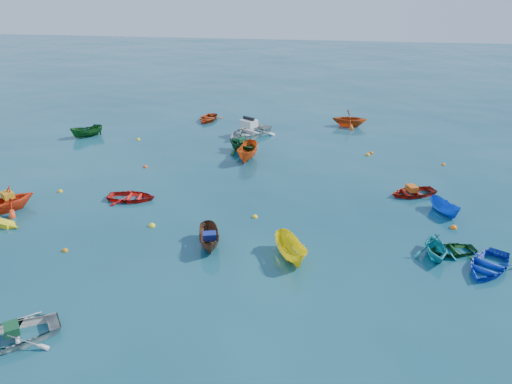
# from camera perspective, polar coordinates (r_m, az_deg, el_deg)

# --- Properties ---
(ground) EXTENTS (160.00, 160.00, 0.00)m
(ground) POSITION_cam_1_polar(r_m,az_deg,el_deg) (26.08, -1.65, -5.25)
(ground) COLOR #0A3A4B
(ground) RESTS_ON ground
(dinghy_white_near) EXTENTS (4.31, 4.12, 0.73)m
(dinghy_white_near) POSITION_cam_1_polar(r_m,az_deg,el_deg) (21.64, -26.16, -15.02)
(dinghy_white_near) COLOR beige
(dinghy_white_near) RESTS_ON ground
(sampan_brown_mid) EXTENTS (1.72, 2.87, 1.04)m
(sampan_brown_mid) POSITION_cam_1_polar(r_m,az_deg,el_deg) (25.42, -5.29, -6.19)
(sampan_brown_mid) COLOR #52301D
(sampan_brown_mid) RESTS_ON ground
(dinghy_blue_se) EXTENTS (3.67, 3.96, 0.67)m
(dinghy_blue_se) POSITION_cam_1_polar(r_m,az_deg,el_deg) (25.87, 24.92, -8.01)
(dinghy_blue_se) COLOR #0F37C2
(dinghy_blue_se) RESTS_ON ground
(dinghy_orange_w) EXTENTS (3.77, 3.85, 1.54)m
(dinghy_orange_w) POSITION_cam_1_polar(r_m,az_deg,el_deg) (32.29, -26.30, -1.87)
(dinghy_orange_w) COLOR #EB3E16
(dinghy_orange_w) RESTS_ON ground
(sampan_yellow_mid) EXTENTS (2.27, 3.14, 1.14)m
(sampan_yellow_mid) POSITION_cam_1_polar(r_m,az_deg,el_deg) (24.38, 4.00, -7.58)
(sampan_yellow_mid) COLOR yellow
(sampan_yellow_mid) RESTS_ON ground
(dinghy_green_e) EXTENTS (2.74, 2.26, 0.49)m
(dinghy_green_e) POSITION_cam_1_polar(r_m,az_deg,el_deg) (26.60, 21.38, -6.45)
(dinghy_green_e) COLOR #0F4218
(dinghy_green_e) RESTS_ON ground
(dinghy_cyan_se) EXTENTS (2.21, 2.52, 1.27)m
(dinghy_cyan_se) POSITION_cam_1_polar(r_m,az_deg,el_deg) (25.97, 19.70, -6.95)
(dinghy_cyan_se) COLOR teal
(dinghy_cyan_se) RESTS_ON ground
(dinghy_red_nw) EXTENTS (3.01, 2.23, 0.60)m
(dinghy_red_nw) POSITION_cam_1_polar(r_m,az_deg,el_deg) (31.15, -14.01, -0.87)
(dinghy_red_nw) COLOR red
(dinghy_red_nw) RESTS_ON ground
(sampan_orange_n) EXTENTS (1.42, 3.36, 1.28)m
(sampan_orange_n) POSITION_cam_1_polar(r_m,az_deg,el_deg) (36.72, -0.93, 3.74)
(sampan_orange_n) COLOR #D25013
(sampan_orange_n) RESTS_ON ground
(dinghy_green_n) EXTENTS (3.85, 3.79, 1.54)m
(dinghy_green_n) POSITION_cam_1_polar(r_m,az_deg,el_deg) (38.34, -1.62, 4.63)
(dinghy_green_n) COLOR #10441B
(dinghy_green_n) RESTS_ON ground
(dinghy_red_ne) EXTENTS (3.50, 3.08, 0.60)m
(dinghy_red_ne) POSITION_cam_1_polar(r_m,az_deg,el_deg) (32.36, 17.44, -0.33)
(dinghy_red_ne) COLOR #9C1A0D
(dinghy_red_ne) RESTS_ON ground
(sampan_blue_far) EXTENTS (1.86, 2.46, 0.90)m
(sampan_blue_far) POSITION_cam_1_polar(r_m,az_deg,el_deg) (30.53, 20.67, -2.31)
(sampan_blue_far) COLOR blue
(sampan_blue_far) RESTS_ON ground
(dinghy_red_far) EXTENTS (2.39, 3.19, 0.63)m
(dinghy_red_far) POSITION_cam_1_polar(r_m,az_deg,el_deg) (46.71, -5.48, 8.13)
(dinghy_red_far) COLOR #B9390F
(dinghy_red_far) RESTS_ON ground
(dinghy_orange_far) EXTENTS (3.06, 2.65, 1.59)m
(dinghy_orange_far) POSITION_cam_1_polar(r_m,az_deg,el_deg) (45.52, 10.60, 7.40)
(dinghy_orange_far) COLOR #C14612
(dinghy_orange_far) RESTS_ON ground
(sampan_green_far) EXTENTS (2.65, 2.52, 1.03)m
(sampan_green_far) POSITION_cam_1_polar(r_m,az_deg,el_deg) (44.15, -18.67, 6.00)
(sampan_green_far) COLOR #124F18
(sampan_green_far) RESTS_ON ground
(motorboat_white) EXTENTS (5.17, 5.60, 1.55)m
(motorboat_white) POSITION_cam_1_polar(r_m,az_deg,el_deg) (42.06, -0.82, 6.42)
(motorboat_white) COLOR silver
(motorboat_white) RESTS_ON ground
(tarp_green_a) EXTENTS (0.82, 0.85, 0.33)m
(tarp_green_a) POSITION_cam_1_polar(r_m,az_deg,el_deg) (21.33, -26.15, -13.86)
(tarp_green_a) COLOR #114725
(tarp_green_a) RESTS_ON dinghy_white_near
(tarp_blue_a) EXTENTS (0.78, 0.67, 0.32)m
(tarp_blue_a) POSITION_cam_1_polar(r_m,az_deg,el_deg) (24.95, -5.33, -5.01)
(tarp_blue_a) COLOR navy
(tarp_blue_a) RESTS_ON sampan_brown_mid
(tarp_orange_a) EXTENTS (0.92, 0.88, 0.36)m
(tarp_orange_a) POSITION_cam_1_polar(r_m,az_deg,el_deg) (31.94, -26.53, -0.32)
(tarp_orange_a) COLOR orange
(tarp_orange_a) RESTS_ON dinghy_orange_w
(tarp_green_b) EXTENTS (0.76, 0.78, 0.30)m
(tarp_green_b) POSITION_cam_1_polar(r_m,az_deg,el_deg) (38.11, -1.74, 5.97)
(tarp_green_b) COLOR #124B29
(tarp_green_b) RESTS_ON dinghy_green_n
(tarp_orange_b) EXTENTS (0.77, 0.85, 0.34)m
(tarp_orange_b) POSITION_cam_1_polar(r_m,az_deg,el_deg) (32.12, 17.39, 0.42)
(tarp_orange_b) COLOR #D55B15
(tarp_orange_b) RESTS_ON dinghy_red_ne
(buoy_or_a) EXTENTS (0.30, 0.30, 0.30)m
(buoy_or_a) POSITION_cam_1_polar(r_m,az_deg,el_deg) (26.65, -20.98, -6.32)
(buoy_or_a) COLOR orange
(buoy_or_a) RESTS_ON ground
(buoy_ye_a) EXTENTS (0.37, 0.37, 0.37)m
(buoy_ye_a) POSITION_cam_1_polar(r_m,az_deg,el_deg) (27.77, -11.80, -3.85)
(buoy_ye_a) COLOR yellow
(buoy_ye_a) RESTS_ON ground
(buoy_or_b) EXTENTS (0.38, 0.38, 0.38)m
(buoy_or_b) POSITION_cam_1_polar(r_m,az_deg,el_deg) (29.02, 21.63, -3.87)
(buoy_or_b) COLOR orange
(buoy_or_b) RESTS_ON ground
(buoy_ye_b) EXTENTS (0.32, 0.32, 0.32)m
(buoy_ye_b) POSITION_cam_1_polar(r_m,az_deg,el_deg) (33.64, -21.46, 0.02)
(buoy_ye_b) COLOR gold
(buoy_ye_b) RESTS_ON ground
(buoy_or_c) EXTENTS (0.31, 0.31, 0.31)m
(buoy_or_c) POSITION_cam_1_polar(r_m,az_deg,el_deg) (36.13, -12.53, 2.80)
(buoy_or_c) COLOR #F8530D
(buoy_or_c) RESTS_ON ground
(buoy_ye_c) EXTENTS (0.32, 0.32, 0.32)m
(buoy_ye_c) POSITION_cam_1_polar(r_m,az_deg,el_deg) (28.13, -0.13, -2.91)
(buoy_ye_c) COLOR yellow
(buoy_ye_c) RESTS_ON ground
(buoy_or_d) EXTENTS (0.29, 0.29, 0.29)m
(buoy_or_d) POSITION_cam_1_polar(r_m,az_deg,el_deg) (38.09, 20.62, 2.91)
(buoy_or_d) COLOR orange
(buoy_or_d) RESTS_ON ground
(buoy_ye_d) EXTENTS (0.33, 0.33, 0.33)m
(buoy_ye_d) POSITION_cam_1_polar(r_m,az_deg,el_deg) (42.19, -13.32, 5.82)
(buoy_ye_d) COLOR yellow
(buoy_ye_d) RESTS_ON ground
(buoy_or_e) EXTENTS (0.33, 0.33, 0.33)m
(buoy_or_e) POSITION_cam_1_polar(r_m,az_deg,el_deg) (38.93, 13.02, 4.31)
(buoy_or_e) COLOR #D3560B
(buoy_or_e) RESTS_ON ground
(buoy_ye_e) EXTENTS (0.38, 0.38, 0.38)m
(buoy_ye_e) POSITION_cam_1_polar(r_m,az_deg,el_deg) (38.48, 12.65, 4.11)
(buoy_ye_e) COLOR gold
(buoy_ye_e) RESTS_ON ground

